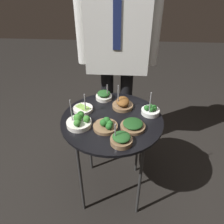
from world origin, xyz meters
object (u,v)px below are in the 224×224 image
object	(u,v)px
bowl_broccoli_center	(106,125)
bowl_broccoli_mid_right	(150,110)
bowl_broccoli_near_rim	(79,122)
bowl_spinach_far_rim	(104,95)
bowl_roast_back_left	(123,104)
bowl_spinach_front_left	(121,139)
bowl_asparagus_back_right	(83,109)
waiter_figure	(118,40)
bowl_spinach_front_center	(133,125)
serving_cart	(112,125)

from	to	relation	value
bowl_broccoli_center	bowl_broccoli_mid_right	xyz separation A→B (m)	(0.28, 0.17, -0.00)
bowl_broccoli_near_rim	bowl_spinach_far_rim	xyz separation A→B (m)	(0.12, 0.32, -0.00)
bowl_roast_back_left	bowl_spinach_front_left	distance (m)	0.36
bowl_asparagus_back_right	waiter_figure	distance (m)	0.58
bowl_broccoli_center	bowl_broccoli_near_rim	xyz separation A→B (m)	(-0.16, 0.02, 0.00)
bowl_spinach_far_rim	bowl_roast_back_left	bearing A→B (deg)	-36.96
bowl_spinach_front_center	bowl_broccoli_near_rim	world-z (taller)	bowl_broccoli_near_rim
bowl_spinach_front_center	bowl_broccoli_mid_right	world-z (taller)	bowl_broccoli_mid_right
bowl_spinach_front_left	bowl_spinach_far_rim	world-z (taller)	bowl_spinach_front_left
bowl_asparagus_back_right	bowl_spinach_front_center	world-z (taller)	bowl_asparagus_back_right
bowl_spinach_far_rim	bowl_asparagus_back_right	bearing A→B (deg)	-128.33
serving_cart	bowl_broccoli_center	bearing A→B (deg)	-106.09
bowl_broccoli_near_rim	bowl_spinach_front_left	bearing A→B (deg)	-28.23
bowl_spinach_front_left	bowl_broccoli_near_rim	distance (m)	0.29
serving_cart	bowl_spinach_front_left	world-z (taller)	bowl_spinach_front_left
serving_cart	bowl_spinach_front_center	size ratio (longest dim) A/B	4.75
bowl_broccoli_center	bowl_spinach_far_rim	xyz separation A→B (m)	(-0.05, 0.34, 0.00)
bowl_roast_back_left	bowl_spinach_front_center	xyz separation A→B (m)	(0.07, -0.22, -0.01)
serving_cart	bowl_spinach_far_rim	world-z (taller)	bowl_spinach_far_rim
bowl_spinach_front_left	waiter_figure	distance (m)	0.80
bowl_spinach_far_rim	serving_cart	bearing A→B (deg)	-72.53
bowl_spinach_far_rim	bowl_broccoli_mid_right	xyz separation A→B (m)	(0.32, -0.17, -0.00)
serving_cart	bowl_roast_back_left	size ratio (longest dim) A/B	3.94
bowl_spinach_front_center	bowl_broccoli_near_rim	distance (m)	0.32
bowl_spinach_front_left	waiter_figure	world-z (taller)	waiter_figure
bowl_spinach_front_left	bowl_spinach_far_rim	xyz separation A→B (m)	(-0.14, 0.46, 0.00)
bowl_broccoli_mid_right	bowl_spinach_far_rim	bearing A→B (deg)	152.68
serving_cart	bowl_broccoli_near_rim	bearing A→B (deg)	-156.21
bowl_asparagus_back_right	bowl_broccoli_mid_right	xyz separation A→B (m)	(0.45, -0.01, 0.01)
bowl_asparagus_back_right	bowl_broccoli_mid_right	bearing A→B (deg)	-0.97
serving_cart	bowl_spinach_front_center	bearing A→B (deg)	-34.28
bowl_roast_back_left	bowl_broccoli_near_rim	size ratio (longest dim) A/B	1.02
bowl_asparagus_back_right	bowl_broccoli_center	distance (m)	0.25
serving_cart	bowl_spinach_front_center	world-z (taller)	bowl_spinach_front_center
serving_cart	bowl_spinach_far_rim	bearing A→B (deg)	107.47
bowl_broccoli_mid_right	waiter_figure	distance (m)	0.60
bowl_spinach_front_left	bowl_broccoli_mid_right	distance (m)	0.34
bowl_spinach_front_center	bowl_spinach_front_left	xyz separation A→B (m)	(-0.06, -0.13, 0.00)
bowl_broccoli_center	bowl_spinach_front_left	size ratio (longest dim) A/B	1.11
bowl_roast_back_left	bowl_broccoli_center	distance (m)	0.25
bowl_broccoli_center	bowl_spinach_front_center	world-z (taller)	bowl_broccoli_center
waiter_figure	bowl_spinach_front_left	bearing A→B (deg)	-85.36
waiter_figure	bowl_broccoli_center	bearing A→B (deg)	-93.35
bowl_spinach_far_rim	bowl_broccoli_mid_right	distance (m)	0.36
bowl_spinach_front_center	bowl_asparagus_back_right	bearing A→B (deg)	153.17
waiter_figure	bowl_roast_back_left	bearing A→B (deg)	-81.43
bowl_roast_back_left	bowl_spinach_front_left	size ratio (longest dim) A/B	1.35
bowl_asparagus_back_right	bowl_spinach_front_left	xyz separation A→B (m)	(0.27, -0.30, 0.01)
bowl_asparagus_back_right	bowl_broccoli_mid_right	distance (m)	0.45
bowl_spinach_far_rim	waiter_figure	xyz separation A→B (m)	(0.08, 0.28, 0.32)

